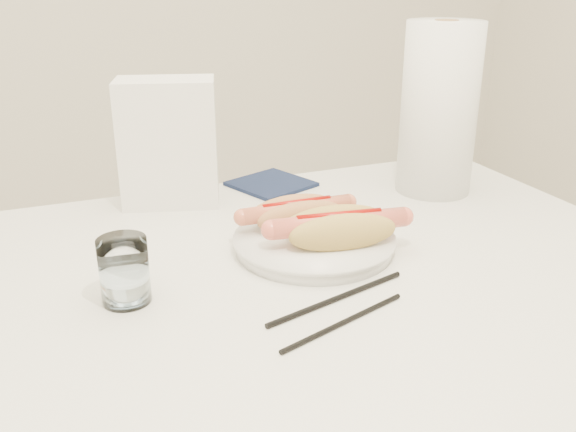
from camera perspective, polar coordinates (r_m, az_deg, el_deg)
name	(u,v)px	position (r m, az deg, el deg)	size (l,w,h in m)	color
table	(267,313)	(0.90, -1.88, -8.72)	(1.20, 0.80, 0.75)	white
plate	(314,244)	(0.94, 2.37, -2.58)	(0.23, 0.23, 0.02)	white
hotdog_left	(297,214)	(0.97, 0.81, 0.19)	(0.18, 0.07, 0.05)	#C3824E
hotdog_right	(339,228)	(0.91, 4.62, -1.13)	(0.20, 0.10, 0.05)	tan
water_glass	(124,271)	(0.81, -14.57, -4.80)	(0.06, 0.06, 0.09)	white
chopstick_near	(337,298)	(0.81, 4.48, -7.40)	(0.01, 0.01, 0.22)	black
chopstick_far	(344,322)	(0.76, 5.08, -9.51)	(0.01, 0.01, 0.20)	black
napkin_box	(168,143)	(1.12, -10.75, 6.51)	(0.17, 0.09, 0.22)	white
navy_napkin	(271,184)	(1.22, -1.53, 2.91)	(0.13, 0.13, 0.01)	#121B38
paper_towel_roll	(439,109)	(1.19, 13.47, 9.35)	(0.14, 0.14, 0.31)	white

